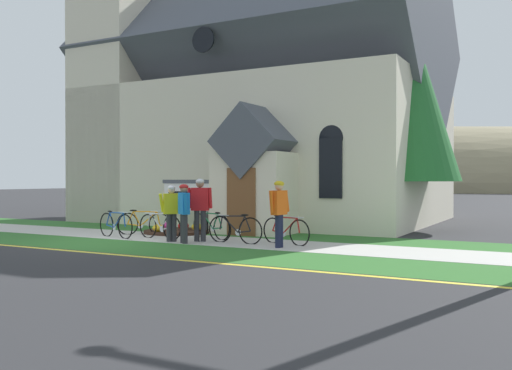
% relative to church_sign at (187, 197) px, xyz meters
% --- Properties ---
extents(ground, '(140.00, 140.00, 0.00)m').
position_rel_church_sign_xyz_m(ground, '(-0.34, 0.42, -1.15)').
color(ground, '#2B2B2D').
extents(sidewalk_slab, '(32.00, 2.25, 0.01)m').
position_rel_church_sign_xyz_m(sidewalk_slab, '(-0.21, -1.84, -1.14)').
color(sidewalk_slab, '#B7B5AD').
rests_on(sidewalk_slab, ground).
extents(grass_verge, '(32.00, 2.30, 0.01)m').
position_rel_church_sign_xyz_m(grass_verge, '(-0.21, -4.11, -1.14)').
color(grass_verge, '#2D6628').
rests_on(grass_verge, ground).
extents(church_lawn, '(24.00, 2.05, 0.01)m').
position_rel_church_sign_xyz_m(church_lawn, '(-0.21, 0.31, -1.14)').
color(church_lawn, '#2D6628').
rests_on(church_lawn, ground).
extents(curb_paint_stripe, '(28.00, 0.16, 0.01)m').
position_rel_church_sign_xyz_m(curb_paint_stripe, '(-0.21, -5.41, -1.14)').
color(curb_paint_stripe, yellow).
rests_on(curb_paint_stripe, ground).
extents(church_building, '(14.17, 11.91, 14.25)m').
position_rel_church_sign_xyz_m(church_building, '(-0.59, 6.07, 3.95)').
color(church_building, beige).
rests_on(church_building, ground).
extents(church_sign, '(1.90, 0.13, 1.73)m').
position_rel_church_sign_xyz_m(church_sign, '(0.00, 0.00, 0.00)').
color(church_sign, '#474C56').
rests_on(church_sign, ground).
extents(flower_bed, '(2.15, 2.15, 0.34)m').
position_rel_church_sign_xyz_m(flower_bed, '(0.01, -0.54, -1.06)').
color(flower_bed, '#382319').
rests_on(flower_bed, ground).
extents(bicycle_yellow, '(1.66, 0.63, 0.82)m').
position_rel_church_sign_xyz_m(bicycle_yellow, '(1.89, -1.42, -0.76)').
color(bicycle_yellow, black).
rests_on(bicycle_yellow, ground).
extents(bicycle_green, '(1.64, 0.57, 0.79)m').
position_rel_church_sign_xyz_m(bicycle_green, '(4.43, -1.67, -0.78)').
color(bicycle_green, black).
rests_on(bicycle_green, ground).
extents(bicycle_red, '(1.73, 0.32, 0.82)m').
position_rel_church_sign_xyz_m(bicycle_red, '(0.61, -2.20, -0.77)').
color(bicycle_red, black).
rests_on(bicycle_red, ground).
extents(bicycle_blue, '(1.75, 0.12, 0.83)m').
position_rel_church_sign_xyz_m(bicycle_blue, '(3.10, -2.08, -0.76)').
color(bicycle_blue, black).
rests_on(bicycle_blue, ground).
extents(bicycle_orange, '(1.68, 0.63, 0.81)m').
position_rel_church_sign_xyz_m(bicycle_orange, '(-0.60, -1.49, -0.78)').
color(bicycle_orange, black).
rests_on(bicycle_orange, ground).
extents(bicycle_silver, '(1.70, 0.49, 0.82)m').
position_rel_church_sign_xyz_m(bicycle_silver, '(-0.79, -2.53, -0.76)').
color(bicycle_silver, black).
rests_on(bicycle_silver, ground).
extents(cyclist_in_orange_jersey, '(0.30, 0.76, 1.71)m').
position_rel_church_sign_xyz_m(cyclist_in_orange_jersey, '(4.62, -2.45, -0.14)').
color(cyclist_in_orange_jersey, '#191E38').
rests_on(cyclist_in_orange_jersey, ground).
extents(cyclist_in_yellow_jersey, '(0.66, 0.39, 1.77)m').
position_rel_church_sign_xyz_m(cyclist_in_yellow_jersey, '(2.05, -2.23, -0.10)').
color(cyclist_in_yellow_jersey, '#2D2D33').
rests_on(cyclist_in_yellow_jersey, ground).
extents(cyclist_in_blue_jersey, '(0.48, 0.55, 1.62)m').
position_rel_church_sign_xyz_m(cyclist_in_blue_jersey, '(1.92, -2.82, -0.21)').
color(cyclist_in_blue_jersey, '#2D2D33').
rests_on(cyclist_in_blue_jersey, ground).
extents(cyclist_in_white_jersey, '(0.52, 0.56, 1.58)m').
position_rel_church_sign_xyz_m(cyclist_in_white_jersey, '(1.37, -2.65, -0.24)').
color(cyclist_in_white_jersey, '#2D2D33').
rests_on(cyclist_in_white_jersey, ground).
extents(roadside_conifer, '(3.67, 3.67, 7.76)m').
position_rel_church_sign_xyz_m(roadside_conifer, '(6.24, 4.14, 3.57)').
color(roadside_conifer, '#4C3823').
rests_on(roadside_conifer, ground).
extents(distant_hill, '(104.20, 38.60, 19.29)m').
position_rel_church_sign_xyz_m(distant_hill, '(-11.65, 73.50, -1.15)').
color(distant_hill, '#847A5B').
rests_on(distant_hill, ground).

